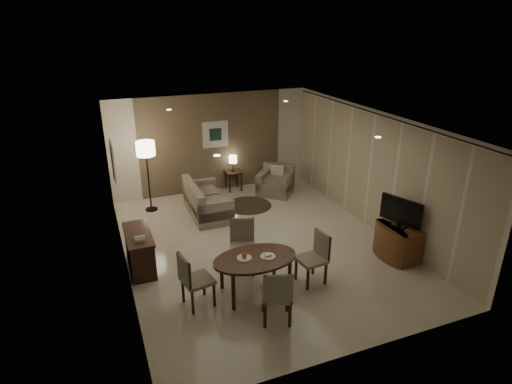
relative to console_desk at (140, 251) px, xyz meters
name	(u,v)px	position (x,y,z in m)	size (l,w,h in m)	color
room_shell	(253,180)	(2.49, 0.40, 0.98)	(5.50, 7.00, 2.70)	beige
taupe_accent	(212,143)	(2.49, 3.48, 0.98)	(3.96, 0.03, 2.70)	brown
curtain_wall	(370,172)	(5.17, 0.00, 0.95)	(0.08, 6.70, 2.58)	beige
curtain_rod	(376,113)	(5.17, 0.00, 2.27)	(0.03, 0.03, 6.80)	black
art_back_frame	(215,134)	(2.59, 3.46, 1.23)	(0.72, 0.03, 0.72)	silver
art_back_canvas	(215,134)	(2.59, 3.44, 1.23)	(0.34, 0.01, 0.34)	#1C3426
art_left_frame	(113,161)	(-0.23, 1.20, 1.48)	(0.03, 0.60, 0.80)	silver
art_left_canvas	(113,161)	(-0.21, 1.20, 1.48)	(0.01, 0.46, 0.64)	gray
downlight_nl	(217,156)	(1.09, -1.80, 2.31)	(0.10, 0.10, 0.01)	white
downlight_nr	(378,137)	(3.89, -1.80, 2.31)	(0.10, 0.10, 0.01)	white
downlight_fl	(169,110)	(1.09, 1.80, 2.31)	(0.10, 0.10, 0.01)	white
downlight_fr	(286,101)	(3.89, 1.80, 2.31)	(0.10, 0.10, 0.01)	white
console_desk	(140,251)	(0.00, 0.00, 0.00)	(0.48, 1.20, 0.75)	#4A2C17
telephone	(140,238)	(0.00, -0.30, 0.43)	(0.20, 0.14, 0.09)	white
tv_cabinet	(398,242)	(4.89, -1.50, -0.03)	(0.48, 0.90, 0.70)	brown
flat_tv	(401,212)	(4.87, -1.50, 0.65)	(0.06, 0.88, 0.60)	black
dining_table	(255,275)	(1.77, -1.56, -0.03)	(1.49, 0.93, 0.70)	#4A2C17
chair_near	(277,294)	(1.81, -2.38, 0.11)	(0.47, 0.47, 0.98)	gray
chair_far	(242,247)	(1.81, -0.82, 0.13)	(0.49, 0.49, 1.01)	gray
chair_left	(198,279)	(0.75, -1.54, 0.12)	(0.48, 0.48, 0.98)	gray
chair_right	(311,259)	(2.84, -1.64, 0.11)	(0.47, 0.47, 0.97)	gray
plate_a	(244,258)	(1.59, -1.51, 0.33)	(0.26, 0.26, 0.02)	white
plate_b	(268,256)	(1.99, -1.61, 0.33)	(0.26, 0.26, 0.02)	white
fruit_apple	(244,255)	(1.59, -1.51, 0.38)	(0.09, 0.09, 0.09)	#B84915
napkin	(268,255)	(1.99, -1.61, 0.35)	(0.12, 0.08, 0.03)	white
round_rug	(249,205)	(3.01, 2.03, -0.37)	(1.20, 1.20, 0.01)	#3E3422
sofa	(207,199)	(1.88, 1.94, 0.03)	(0.86, 1.72, 0.81)	gray
armchair	(275,180)	(3.98, 2.53, 0.02)	(0.88, 0.83, 0.78)	gray
side_table	(234,181)	(3.01, 3.23, -0.10)	(0.43, 0.43, 0.55)	#311D10
table_lamp	(233,163)	(3.01, 3.25, 0.43)	(0.22, 0.22, 0.50)	#FFEAC1
floor_lamp	(148,177)	(0.61, 2.69, 0.52)	(0.45, 0.45, 1.79)	#FFE5B7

